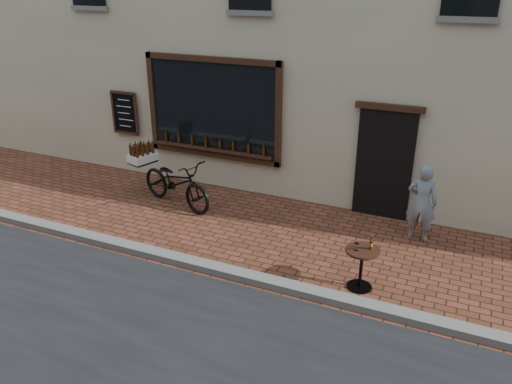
% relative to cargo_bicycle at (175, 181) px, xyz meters
% --- Properties ---
extents(ground, '(90.00, 90.00, 0.00)m').
position_rel_cargo_bicycle_xyz_m(ground, '(2.18, -2.20, -0.54)').
color(ground, '#532D1B').
rests_on(ground, ground).
extents(kerb, '(90.00, 0.25, 0.12)m').
position_rel_cargo_bicycle_xyz_m(kerb, '(2.18, -2.00, -0.48)').
color(kerb, slate).
rests_on(kerb, ground).
extents(cargo_bicycle, '(2.39, 1.28, 1.12)m').
position_rel_cargo_bicycle_xyz_m(cargo_bicycle, '(0.00, 0.00, 0.00)').
color(cargo_bicycle, black).
rests_on(cargo_bicycle, ground).
extents(bistro_table, '(0.53, 0.53, 0.92)m').
position_rel_cargo_bicycle_xyz_m(bistro_table, '(4.33, -1.48, -0.05)').
color(bistro_table, black).
rests_on(bistro_table, ground).
extents(pedestrian, '(0.57, 0.39, 1.48)m').
position_rel_cargo_bicycle_xyz_m(pedestrian, '(4.94, 0.53, 0.21)').
color(pedestrian, gray).
rests_on(pedestrian, ground).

